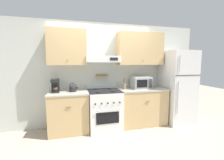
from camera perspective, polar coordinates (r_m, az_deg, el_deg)
The scene contains 10 objects.
ground_plane at distance 3.54m, azimuth -1.84°, elevation -19.73°, with size 16.00×16.00×0.00m, color #B2A38E.
wall_back at distance 3.78m, azimuth -2.87°, elevation 5.46°, with size 5.20×0.46×2.55m.
counter_left at distance 3.61m, azimuth -16.03°, elevation -11.60°, with size 0.87×0.65×0.92m.
counter_right at distance 3.97m, azimuth 11.10°, elevation -9.76°, with size 1.20×0.65×0.92m.
stove_range at distance 3.63m, azimuth -2.89°, elevation -11.11°, with size 0.74×0.73×1.03m.
refrigerator at distance 4.32m, azimuth 23.52°, elevation -2.39°, with size 0.71×0.78×1.87m.
tea_kettle at distance 3.51m, azimuth -14.70°, elevation -3.07°, with size 0.20×0.16×0.20m.
coffee_maker at distance 3.55m, azimuth -20.78°, elevation -1.97°, with size 0.17×0.21×0.30m.
microwave at distance 3.89m, azimuth 10.99°, elevation -0.96°, with size 0.46×0.38×0.30m.
utensil_crock at distance 3.71m, azimuth 4.62°, elevation -2.32°, with size 0.10×0.10×0.29m.
Camera 1 is at (-0.69, -3.10, 1.58)m, focal length 24.00 mm.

